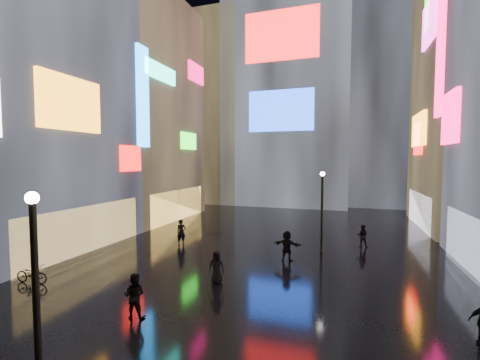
% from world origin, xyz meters
% --- Properties ---
extents(ground, '(140.00, 140.00, 0.00)m').
position_xyz_m(ground, '(0.00, 20.00, 0.00)').
color(ground, black).
rests_on(ground, ground).
extents(building_left_mid, '(10.28, 12.70, 24.00)m').
position_xyz_m(building_left_mid, '(-15.98, 14.01, 11.97)').
color(building_left_mid, black).
rests_on(building_left_mid, ground).
extents(building_left_far, '(10.28, 12.00, 22.00)m').
position_xyz_m(building_left_far, '(-15.98, 26.00, 10.98)').
color(building_left_far, black).
rests_on(building_left_far, ground).
extents(tower_main, '(16.00, 14.20, 42.00)m').
position_xyz_m(tower_main, '(-3.00, 43.97, 21.01)').
color(tower_main, black).
rests_on(tower_main, ground).
extents(tower_flank_right, '(12.00, 12.00, 34.00)m').
position_xyz_m(tower_flank_right, '(9.00, 46.00, 17.00)').
color(tower_flank_right, black).
rests_on(tower_flank_right, ground).
extents(tower_flank_left, '(10.00, 10.00, 26.00)m').
position_xyz_m(tower_flank_left, '(-14.00, 42.00, 13.00)').
color(tower_flank_left, black).
rests_on(tower_flank_left, ground).
extents(lamp_near, '(0.30, 0.30, 5.20)m').
position_xyz_m(lamp_near, '(-2.18, 3.27, 2.94)').
color(lamp_near, black).
rests_on(lamp_near, ground).
extents(lamp_far, '(0.30, 0.30, 5.20)m').
position_xyz_m(lamp_far, '(3.28, 18.97, 2.94)').
color(lamp_far, black).
rests_on(lamp_far, ground).
extents(pedestrian_1, '(0.95, 0.82, 1.70)m').
position_xyz_m(pedestrian_1, '(-2.75, 7.68, 0.85)').
color(pedestrian_1, black).
rests_on(pedestrian_1, ground).
extents(pedestrian_4, '(0.84, 0.62, 1.57)m').
position_xyz_m(pedestrian_4, '(-1.12, 11.79, 0.79)').
color(pedestrian_4, black).
rests_on(pedestrian_4, ground).
extents(pedestrian_5, '(1.72, 0.72, 1.80)m').
position_xyz_m(pedestrian_5, '(1.49, 16.28, 0.90)').
color(pedestrian_5, black).
rests_on(pedestrian_5, ground).
extents(pedestrian_6, '(0.76, 0.76, 1.78)m').
position_xyz_m(pedestrian_6, '(-6.17, 17.55, 0.89)').
color(pedestrian_6, black).
rests_on(pedestrian_6, ground).
extents(pedestrian_7, '(0.77, 0.61, 1.52)m').
position_xyz_m(pedestrian_7, '(5.86, 21.01, 0.76)').
color(pedestrian_7, black).
rests_on(pedestrian_7, ground).
extents(umbrella_2, '(1.45, 1.45, 0.94)m').
position_xyz_m(umbrella_2, '(-1.12, 11.79, 2.04)').
color(umbrella_2, black).
rests_on(umbrella_2, pedestrian_4).
extents(bicycle, '(1.75, 0.76, 0.89)m').
position_xyz_m(bicycle, '(-9.58, 9.00, 0.45)').
color(bicycle, black).
rests_on(bicycle, ground).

